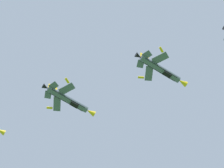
# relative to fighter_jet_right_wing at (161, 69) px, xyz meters

# --- Properties ---
(fighter_jet_right_wing) EXTENTS (15.86, 10.43, 4.37)m
(fighter_jet_right_wing) POSITION_rel_fighter_jet_right_wing_xyz_m (0.00, 0.00, 0.00)
(fighter_jet_right_wing) COLOR #4C5666
(fighter_jet_left_outer) EXTENTS (15.86, 10.44, 4.34)m
(fighter_jet_left_outer) POSITION_rel_fighter_jet_right_wing_xyz_m (-11.72, 23.07, -0.80)
(fighter_jet_left_outer) COLOR #4C5666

